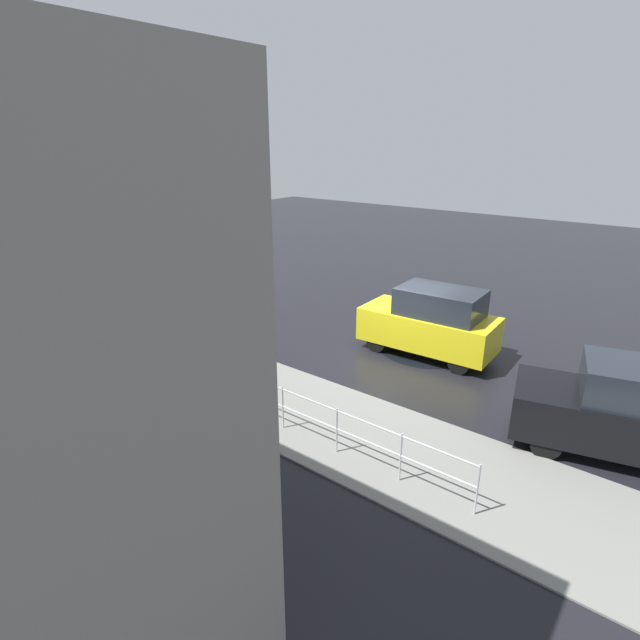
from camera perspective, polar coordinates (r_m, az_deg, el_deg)
The scene contains 9 objects.
ground_plane at distance 15.02m, azimuth 8.80°, elevation -4.06°, with size 60.00×60.00×0.00m, color black.
kerb_strip at distance 11.89m, azimuth -1.44°, elevation -10.60°, with size 24.00×3.20×0.04m, color slate.
moving_hatchback at distance 14.93m, azimuth 12.58°, elevation -0.22°, with size 3.96×1.85×2.06m.
parked_sedan at distance 11.81m, azimuth 32.37°, elevation -8.89°, with size 4.60×2.74×1.98m.
fire_hydrant at distance 15.08m, azimuth -10.48°, elevation -2.41°, with size 0.42×0.31×0.80m.
pedestrian at distance 15.61m, azimuth -14.22°, elevation -0.79°, with size 0.33×0.55×1.22m.
metal_railing at distance 10.60m, azimuth -1.31°, elevation -10.43°, with size 7.35×0.04×1.05m.
sign_post at distance 14.74m, azimuth -15.09°, elevation 1.58°, with size 0.07×0.44×2.40m.
puddle_patch at distance 15.61m, azimuth 11.96°, elevation -3.28°, with size 2.80×2.80×0.01m, color black.
Camera 1 is at (-6.52, 12.07, 6.11)m, focal length 28.00 mm.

